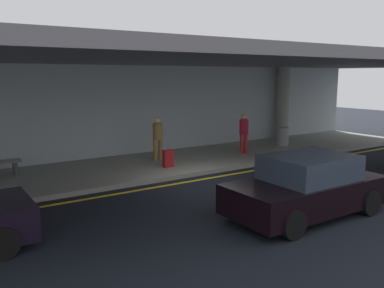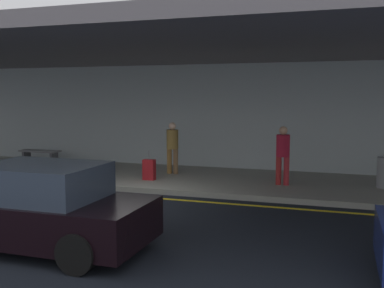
{
  "view_description": "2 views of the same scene",
  "coord_description": "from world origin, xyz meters",
  "px_view_note": "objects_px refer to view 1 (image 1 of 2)",
  "views": [
    {
      "loc": [
        -7.46,
        -10.14,
        3.4
      ],
      "look_at": [
        0.74,
        2.2,
        0.89
      ],
      "focal_mm": 38.12,
      "sensor_mm": 36.0,
      "label": 1
    },
    {
      "loc": [
        5.22,
        -10.3,
        2.68
      ],
      "look_at": [
        1.31,
        1.5,
        1.37
      ],
      "focal_mm": 42.53,
      "sensor_mm": 36.0,
      "label": 2
    }
  ],
  "objects_px": {
    "person_waiting_for_ride": "(158,136)",
    "car_black": "(307,187)",
    "traveler_with_luggage": "(244,131)",
    "trash_bin_steel": "(283,137)",
    "support_column_left_mid": "(282,103)",
    "suitcase_upright_primary": "(168,159)"
  },
  "relations": [
    {
      "from": "support_column_left_mid",
      "to": "car_black",
      "type": "distance_m",
      "value": 11.59
    },
    {
      "from": "traveler_with_luggage",
      "to": "trash_bin_steel",
      "type": "relative_size",
      "value": 1.98
    },
    {
      "from": "person_waiting_for_ride",
      "to": "suitcase_upright_primary",
      "type": "distance_m",
      "value": 1.45
    },
    {
      "from": "traveler_with_luggage",
      "to": "trash_bin_steel",
      "type": "distance_m",
      "value": 2.9
    },
    {
      "from": "suitcase_upright_primary",
      "to": "car_black",
      "type": "bearing_deg",
      "value": -101.16
    },
    {
      "from": "traveler_with_luggage",
      "to": "suitcase_upright_primary",
      "type": "xyz_separation_m",
      "value": [
        -3.94,
        -0.47,
        -0.65
      ]
    },
    {
      "from": "support_column_left_mid",
      "to": "traveler_with_luggage",
      "type": "bearing_deg",
      "value": -154.59
    },
    {
      "from": "person_waiting_for_ride",
      "to": "traveler_with_luggage",
      "type": "bearing_deg",
      "value": -72.67
    },
    {
      "from": "suitcase_upright_primary",
      "to": "trash_bin_steel",
      "type": "bearing_deg",
      "value": -7.37
    },
    {
      "from": "car_black",
      "to": "trash_bin_steel",
      "type": "xyz_separation_m",
      "value": [
        6.29,
        6.87,
        -0.14
      ]
    },
    {
      "from": "support_column_left_mid",
      "to": "car_black",
      "type": "height_order",
      "value": "support_column_left_mid"
    },
    {
      "from": "support_column_left_mid",
      "to": "person_waiting_for_ride",
      "type": "distance_m",
      "value": 8.16
    },
    {
      "from": "support_column_left_mid",
      "to": "trash_bin_steel",
      "type": "distance_m",
      "value": 2.61
    },
    {
      "from": "support_column_left_mid",
      "to": "traveler_with_luggage",
      "type": "height_order",
      "value": "support_column_left_mid"
    },
    {
      "from": "support_column_left_mid",
      "to": "suitcase_upright_primary",
      "type": "height_order",
      "value": "support_column_left_mid"
    },
    {
      "from": "suitcase_upright_primary",
      "to": "traveler_with_luggage",
      "type": "bearing_deg",
      "value": -8.72
    },
    {
      "from": "car_black",
      "to": "person_waiting_for_ride",
      "type": "bearing_deg",
      "value": -90.84
    },
    {
      "from": "trash_bin_steel",
      "to": "car_black",
      "type": "bearing_deg",
      "value": -132.51
    },
    {
      "from": "traveler_with_luggage",
      "to": "suitcase_upright_primary",
      "type": "bearing_deg",
      "value": 101.26
    },
    {
      "from": "person_waiting_for_ride",
      "to": "car_black",
      "type": "bearing_deg",
      "value": -149.07
    },
    {
      "from": "traveler_with_luggage",
      "to": "trash_bin_steel",
      "type": "bearing_deg",
      "value": -75.52
    },
    {
      "from": "car_black",
      "to": "traveler_with_luggage",
      "type": "relative_size",
      "value": 2.44
    }
  ]
}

